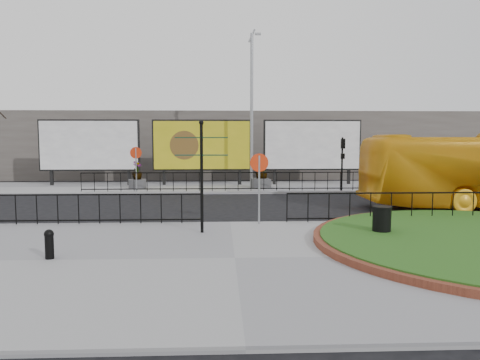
{
  "coord_description": "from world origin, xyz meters",
  "views": [
    {
      "loc": [
        -0.36,
        -16.59,
        3.2
      ],
      "look_at": [
        0.4,
        1.18,
        1.52
      ],
      "focal_mm": 35.0,
      "sensor_mm": 36.0,
      "label": 1
    }
  ],
  "objects": [
    {
      "name": "speed_sign_far",
      "position": [
        -5.0,
        9.4,
        1.92
      ],
      "size": [
        0.64,
        0.07,
        2.47
      ],
      "color": "gray",
      "rests_on": "pavement_far"
    },
    {
      "name": "billboard_mid",
      "position": [
        -1.5,
        12.97,
        2.6
      ],
      "size": [
        6.2,
        0.31,
        4.1
      ],
      "color": "black",
      "rests_on": "pavement_far"
    },
    {
      "name": "railing_near_right",
      "position": [
        6.5,
        -0.3,
        0.67
      ],
      "size": [
        9.0,
        0.1,
        1.1
      ],
      "primitive_type": null,
      "color": "black",
      "rests_on": "pavement_near"
    },
    {
      "name": "pavement_near",
      "position": [
        0.0,
        -5.0,
        0.06
      ],
      "size": [
        30.0,
        10.0,
        0.12
      ],
      "primitive_type": "cube",
      "color": "gray",
      "rests_on": "ground"
    },
    {
      "name": "ground",
      "position": [
        0.0,
        0.0,
        0.0
      ],
      "size": [
        90.0,
        90.0,
        0.0
      ],
      "primitive_type": "plane",
      "color": "black",
      "rests_on": "ground"
    },
    {
      "name": "railing_near_left",
      "position": [
        -6.0,
        -0.3,
        0.67
      ],
      "size": [
        10.0,
        0.1,
        1.1
      ],
      "primitive_type": null,
      "color": "black",
      "rests_on": "pavement_near"
    },
    {
      "name": "fingerpost_sign",
      "position": [
        -0.95,
        -1.83,
        2.27
      ],
      "size": [
        1.67,
        0.28,
        3.57
      ],
      "rotation": [
        0.0,
        0.0,
        -0.08
      ],
      "color": "black",
      "rests_on": "pavement_near"
    },
    {
      "name": "billboard_right",
      "position": [
        5.5,
        12.97,
        2.6
      ],
      "size": [
        6.2,
        0.31,
        4.1
      ],
      "color": "black",
      "rests_on": "pavement_far"
    },
    {
      "name": "billboard_left",
      "position": [
        -8.5,
        12.97,
        2.6
      ],
      "size": [
        6.2,
        0.31,
        4.1
      ],
      "color": "black",
      "rests_on": "pavement_far"
    },
    {
      "name": "bollard",
      "position": [
        -4.66,
        -4.88,
        0.53
      ],
      "size": [
        0.24,
        0.24,
        0.75
      ],
      "color": "black",
      "rests_on": "pavement_near"
    },
    {
      "name": "litter_bin",
      "position": [
        4.5,
        -2.89,
        0.61
      ],
      "size": [
        0.59,
        0.59,
        0.97
      ],
      "color": "black",
      "rests_on": "pavement_near"
    },
    {
      "name": "pavement_far",
      "position": [
        0.0,
        12.0,
        0.06
      ],
      "size": [
        44.0,
        6.0,
        0.12
      ],
      "primitive_type": "cube",
      "color": "gray",
      "rests_on": "ground"
    },
    {
      "name": "lamp_post",
      "position": [
        1.51,
        11.0,
        4.83
      ],
      "size": [
        0.74,
        0.18,
        9.23
      ],
      "color": "gray",
      "rests_on": "pavement_far"
    },
    {
      "name": "planter_a",
      "position": [
        -5.23,
        11.0,
        0.71
      ],
      "size": [
        1.03,
        1.03,
        1.6
      ],
      "color": "#4C4C4F",
      "rests_on": "pavement_far"
    },
    {
      "name": "speed_sign_near",
      "position": [
        1.0,
        -0.4,
        1.92
      ],
      "size": [
        0.64,
        0.07,
        2.47
      ],
      "color": "gray",
      "rests_on": "pavement_near"
    },
    {
      "name": "building_backdrop",
      "position": [
        0.0,
        22.0,
        2.5
      ],
      "size": [
        40.0,
        10.0,
        5.0
      ],
      "primitive_type": "cube",
      "color": "#625B56",
      "rests_on": "ground"
    },
    {
      "name": "railing_far",
      "position": [
        1.0,
        9.3,
        0.67
      ],
      "size": [
        18.0,
        0.1,
        1.1
      ],
      "primitive_type": null,
      "color": "black",
      "rests_on": "pavement_far"
    },
    {
      "name": "planter_c",
      "position": [
        2.2,
        11.0,
        0.6
      ],
      "size": [
        0.97,
        0.97,
        1.4
      ],
      "color": "#4C4C4F",
      "rests_on": "pavement_far"
    },
    {
      "name": "signal_pole_b",
      "position": [
        9.5,
        9.34,
        2.1
      ],
      "size": [
        0.22,
        0.26,
        3.0
      ],
      "color": "black",
      "rests_on": "pavement_far"
    },
    {
      "name": "planter_b",
      "position": [
        2.0,
        11.0,
        0.62
      ],
      "size": [
        1.08,
        1.08,
        1.51
      ],
      "color": "#4C4C4F",
      "rests_on": "pavement_far"
    },
    {
      "name": "signal_pole_a",
      "position": [
        6.5,
        9.34,
        2.1
      ],
      "size": [
        0.22,
        0.26,
        3.0
      ],
      "color": "black",
      "rests_on": "pavement_far"
    }
  ]
}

